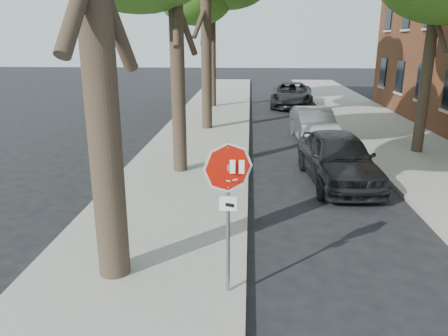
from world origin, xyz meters
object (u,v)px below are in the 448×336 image
object	(u,v)px
car_a	(338,158)
car_b	(314,125)
car_d	(292,95)
stop_sign	(228,190)

from	to	relation	value
car_a	car_b	size ratio (longest dim) A/B	1.09
car_b	car_d	world-z (taller)	car_d
car_d	car_b	bearing A→B (deg)	-83.95
car_b	car_d	distance (m)	9.67
car_b	car_d	size ratio (longest dim) A/B	0.77
car_b	car_a	bearing A→B (deg)	-94.28
car_a	car_d	size ratio (longest dim) A/B	0.84
stop_sign	car_b	distance (m)	12.54
car_a	car_d	xyz separation A→B (m)	(-0.01, 15.39, -0.02)
car_a	car_b	xyz separation A→B (m)	(0.05, 5.72, -0.09)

